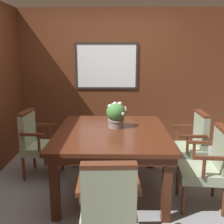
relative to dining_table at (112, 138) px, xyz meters
name	(u,v)px	position (x,y,z in m)	size (l,w,h in m)	color
ground_plane	(102,193)	(-0.12, -0.12, -0.68)	(14.00, 14.00, 0.00)	gray
wall_back	(107,80)	(-0.12, 1.62, 0.54)	(7.20, 0.08, 2.45)	#5B2D19
dining_table	(112,138)	(0.00, 0.00, 0.00)	(1.35, 1.52, 0.78)	#4C2314
chair_right_far	(191,143)	(1.07, 0.34, -0.18)	(0.50, 0.51, 0.93)	#562B19
chair_head_near	(109,205)	(0.00, -1.17, -0.18)	(0.52, 0.51, 0.93)	#562B19
chair_left_far	(37,141)	(-1.05, 0.37, -0.18)	(0.52, 0.53, 0.93)	#562B19
chair_right_near	(208,164)	(1.08, -0.36, -0.18)	(0.52, 0.53, 0.93)	#562B19
potted_plant	(116,114)	(0.05, 0.14, 0.27)	(0.26, 0.26, 0.34)	gray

